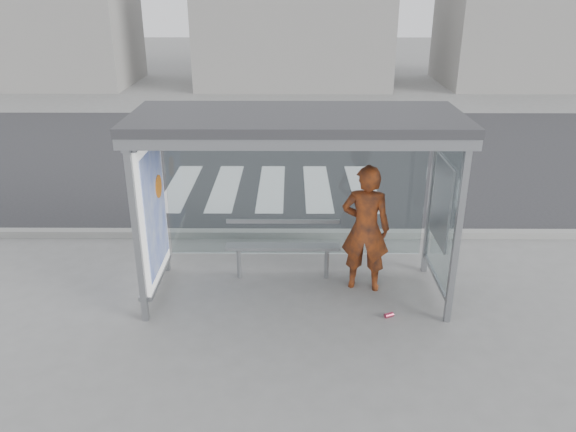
% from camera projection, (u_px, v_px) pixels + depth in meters
% --- Properties ---
extents(ground, '(80.00, 80.00, 0.00)m').
position_uv_depth(ground, '(296.00, 293.00, 8.11)').
color(ground, slate).
rests_on(ground, ground).
extents(road, '(30.00, 10.00, 0.01)m').
position_uv_depth(road, '(294.00, 155.00, 14.56)').
color(road, '#292A2C').
rests_on(road, ground).
extents(curb, '(30.00, 0.18, 0.12)m').
position_uv_depth(curb, '(295.00, 234.00, 9.89)').
color(curb, gray).
rests_on(curb, ground).
extents(crosswalk, '(4.55, 3.00, 0.00)m').
position_uv_depth(crosswalk, '(271.00, 187.00, 12.26)').
color(crosswalk, silver).
rests_on(crosswalk, ground).
extents(bus_shelter, '(4.25, 1.65, 2.62)m').
position_uv_depth(bus_shelter, '(268.00, 160.00, 7.40)').
color(bus_shelter, gray).
rests_on(bus_shelter, ground).
extents(building_left, '(6.00, 5.00, 6.00)m').
position_uv_depth(building_left, '(56.00, 11.00, 23.60)').
color(building_left, gray).
rests_on(building_left, ground).
extents(building_center, '(8.00, 5.00, 5.00)m').
position_uv_depth(building_center, '(293.00, 24.00, 23.74)').
color(building_center, gray).
rests_on(building_center, ground).
extents(person, '(0.76, 0.58, 1.88)m').
position_uv_depth(person, '(366.00, 228.00, 7.92)').
color(person, '#D35313').
rests_on(person, ground).
extents(bench, '(1.70, 0.31, 0.88)m').
position_uv_depth(bench, '(283.00, 246.00, 8.37)').
color(bench, gray).
rests_on(bench, ground).
extents(soda_can, '(0.14, 0.11, 0.07)m').
position_uv_depth(soda_can, '(389.00, 315.00, 7.52)').
color(soda_can, '#CA3B5B').
rests_on(soda_can, ground).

